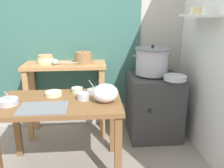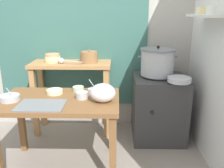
{
  "view_description": "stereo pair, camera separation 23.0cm",
  "coord_description": "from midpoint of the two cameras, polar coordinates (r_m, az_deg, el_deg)",
  "views": [
    {
      "loc": [
        0.2,
        -1.97,
        1.5
      ],
      "look_at": [
        0.38,
        0.23,
        0.82
      ],
      "focal_mm": 38.35,
      "sensor_mm": 36.0,
      "label": 1
    },
    {
      "loc": [
        0.43,
        -1.97,
        1.5
      ],
      "look_at": [
        0.38,
        0.23,
        0.82
      ],
      "focal_mm": 38.35,
      "sensor_mm": 36.0,
      "label": 2
    }
  ],
  "objects": [
    {
      "name": "stove_block",
      "position": [
        2.96,
        13.21,
        -5.49
      ],
      "size": [
        0.6,
        0.61,
        0.78
      ],
      "color": "#383838",
      "rests_on": "ground"
    },
    {
      "name": "prep_bowl_0",
      "position": [
        2.41,
        -5.36,
        -1.14
      ],
      "size": [
        0.11,
        0.11,
        0.05
      ],
      "color": "#B7D1AD",
      "rests_on": "prep_table"
    },
    {
      "name": "wall_back",
      "position": [
        3.08,
        -3.06,
        13.49
      ],
      "size": [
        4.4,
        0.12,
        2.6
      ],
      "color": "#B2ADA3",
      "rests_on": "ground"
    },
    {
      "name": "ladle",
      "position": [
        2.84,
        -9.54,
        5.46
      ],
      "size": [
        0.3,
        0.12,
        0.07
      ],
      "color": "#B7BABF",
      "rests_on": "back_shelf_table"
    },
    {
      "name": "prep_table",
      "position": [
        2.27,
        -9.48,
        -6.18
      ],
      "size": [
        1.1,
        0.66,
        0.72
      ],
      "color": "brown",
      "rests_on": "ground"
    },
    {
      "name": "bowl_stack_enamel",
      "position": [
        2.96,
        -11.83,
        6.06
      ],
      "size": [
        0.2,
        0.2,
        0.1
      ],
      "color": "#E5C684",
      "rests_on": "back_shelf_table"
    },
    {
      "name": "back_shelf_table",
      "position": [
        2.95,
        -7.42,
        0.87
      ],
      "size": [
        0.96,
        0.4,
        0.9
      ],
      "color": "#B27F4C",
      "rests_on": "ground"
    },
    {
      "name": "plastic_bag",
      "position": [
        2.1,
        0.93,
        -2.17
      ],
      "size": [
        0.23,
        0.19,
        0.17
      ],
      "primitive_type": "ellipsoid",
      "color": "white",
      "rests_on": "prep_table"
    },
    {
      "name": "prep_bowl_1",
      "position": [
        2.36,
        -1.7,
        -1.55
      ],
      "size": [
        0.11,
        0.11,
        0.14
      ],
      "color": "#B7BABF",
      "rests_on": "prep_table"
    },
    {
      "name": "steamer_pot",
      "position": [
        2.81,
        13.09,
        5.13
      ],
      "size": [
        0.44,
        0.4,
        0.34
      ],
      "color": "#B7BABF",
      "rests_on": "stove_block"
    },
    {
      "name": "serving_tray",
      "position": [
        2.1,
        -13.56,
        -5.0
      ],
      "size": [
        0.4,
        0.28,
        0.01
      ],
      "primitive_type": "cube",
      "color": "slate",
      "rests_on": "prep_table"
    },
    {
      "name": "prep_bowl_2",
      "position": [
        2.29,
        -20.62,
        -3.11
      ],
      "size": [
        0.17,
        0.17,
        0.14
      ],
      "color": "#B7BABF",
      "rests_on": "prep_table"
    },
    {
      "name": "wide_pan",
      "position": [
        2.63,
        18.19,
        0.97
      ],
      "size": [
        0.25,
        0.25,
        0.05
      ],
      "primitive_type": "cylinder",
      "color": "#B7BABF",
      "rests_on": "stove_block"
    },
    {
      "name": "prep_bowl_4",
      "position": [
        2.37,
        -10.85,
        -1.78
      ],
      "size": [
        0.16,
        0.16,
        0.04
      ],
      "color": "beige",
      "rests_on": "prep_table"
    },
    {
      "name": "prep_bowl_3",
      "position": [
        2.2,
        -4.23,
        -2.67
      ],
      "size": [
        0.11,
        0.11,
        0.06
      ],
      "color": "#B7BABF",
      "rests_on": "prep_table"
    },
    {
      "name": "clay_pot",
      "position": [
        2.86,
        -3.19,
        6.38
      ],
      "size": [
        0.21,
        0.21,
        0.16
      ],
      "color": "olive",
      "rests_on": "back_shelf_table"
    }
  ]
}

